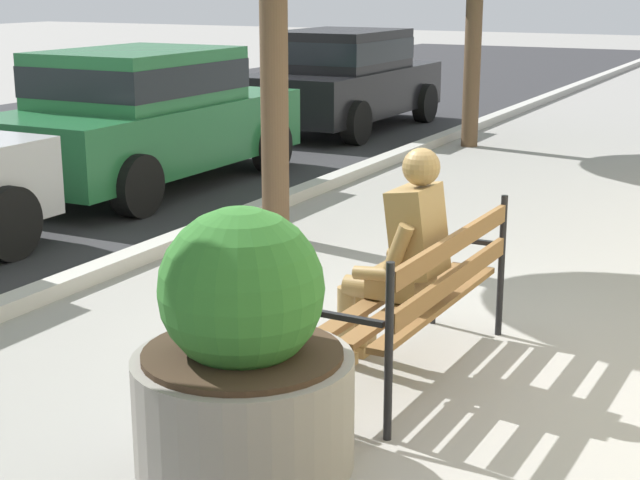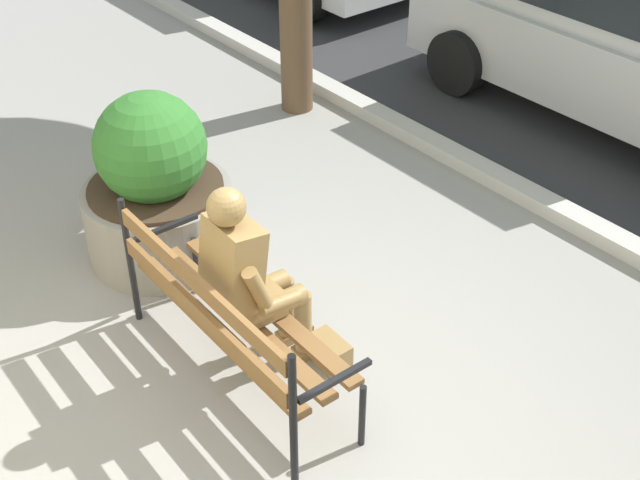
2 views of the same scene
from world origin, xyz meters
name	(u,v)px [view 2 (image 2 of 2)]	position (x,y,z in m)	size (l,w,h in m)	color
ground_plane	(277,398)	(0.00, 0.00, 0.00)	(80.00, 80.00, 0.00)	gray
curb_stone	(577,220)	(0.00, 2.90, 0.06)	(60.00, 0.20, 0.12)	#B2AFA8
park_bench	(225,313)	(-0.30, -0.13, 0.54)	(1.81, 0.57, 0.95)	brown
bronze_statue_seated	(257,284)	(-0.28, 0.08, 0.67)	(0.65, 0.76, 1.37)	olive
concrete_planter	(156,190)	(-1.74, 0.24, 0.54)	(1.07, 1.07, 1.28)	gray
parked_car_silver	(631,29)	(-0.98, 4.77, 0.84)	(4.10, 1.92, 1.56)	#B7B7BC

